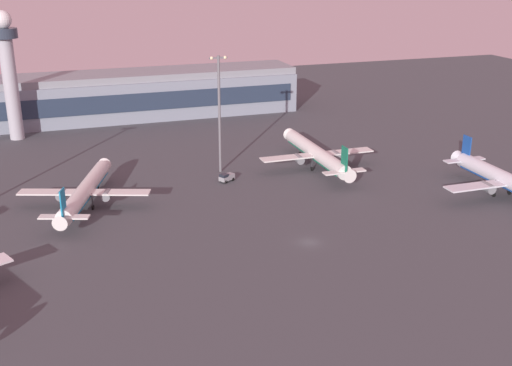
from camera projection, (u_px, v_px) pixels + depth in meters
name	position (u px, v px, depth m)	size (l,w,h in m)	color
ground_plane	(309.00, 242.00, 129.61)	(416.00, 416.00, 0.00)	#424449
terminal_building	(116.00, 96.00, 226.62)	(130.20, 22.40, 16.40)	gray
control_tower	(8.00, 67.00, 195.67)	(8.00, 8.00, 40.02)	#A8A8B2
airplane_far_stand	(509.00, 182.00, 151.62)	(33.45, 43.06, 11.07)	silver
airplane_near_gate	(85.00, 191.00, 146.97)	(29.93, 38.02, 10.07)	silver
airplane_mid_apron	(317.00, 154.00, 174.05)	(32.36, 41.65, 10.71)	silver
baggage_tractor	(227.00, 177.00, 164.24)	(4.57, 3.74, 2.25)	gray
apron_light_east	(219.00, 108.00, 166.42)	(4.80, 0.90, 31.29)	slate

